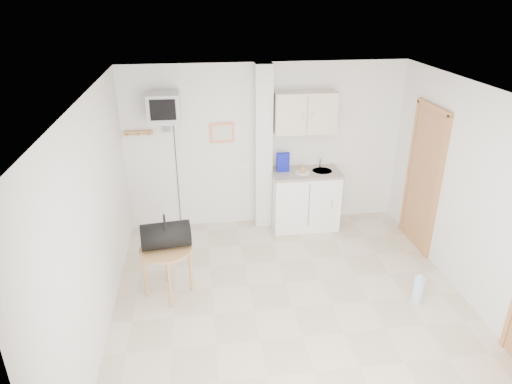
{
  "coord_description": "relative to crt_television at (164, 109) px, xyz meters",
  "views": [
    {
      "loc": [
        -1.01,
        -4.26,
        3.46
      ],
      "look_at": [
        -0.36,
        0.6,
        1.25
      ],
      "focal_mm": 32.0,
      "sensor_mm": 36.0,
      "label": 1
    }
  ],
  "objects": [
    {
      "name": "ground",
      "position": [
        1.45,
        -2.02,
        -1.94
      ],
      "size": [
        4.5,
        4.5,
        0.0
      ],
      "primitive_type": "plane",
      "color": "beige",
      "rests_on": "ground"
    },
    {
      "name": "room_envelope",
      "position": [
        1.69,
        -1.93,
        -0.4
      ],
      "size": [
        4.24,
        4.54,
        2.55
      ],
      "color": "white",
      "rests_on": "ground"
    },
    {
      "name": "kitchenette",
      "position": [
        2.02,
        -0.02,
        -1.13
      ],
      "size": [
        1.03,
        0.58,
        2.1
      ],
      "color": "white",
      "rests_on": "ground"
    },
    {
      "name": "crt_television",
      "position": [
        0.0,
        0.0,
        0.0
      ],
      "size": [
        0.44,
        0.45,
        2.15
      ],
      "color": "slate",
      "rests_on": "ground"
    },
    {
      "name": "round_table",
      "position": [
        -0.0,
        -1.56,
        -1.37
      ],
      "size": [
        0.63,
        0.63,
        0.65
      ],
      "rotation": [
        0.0,
        0.0,
        0.11
      ],
      "color": "#A87D3F",
      "rests_on": "ground"
    },
    {
      "name": "duffel_bag",
      "position": [
        0.01,
        -1.53,
        -1.12
      ],
      "size": [
        0.6,
        0.38,
        0.42
      ],
      "rotation": [
        0.0,
        0.0,
        0.12
      ],
      "color": "black",
      "rests_on": "round_table"
    },
    {
      "name": "water_bottle",
      "position": [
        2.94,
        -2.11,
        -1.76
      ],
      "size": [
        0.13,
        0.13,
        0.39
      ],
      "color": "#ADCEF0",
      "rests_on": "ground"
    }
  ]
}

